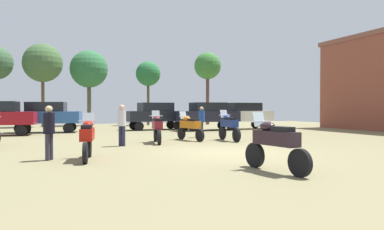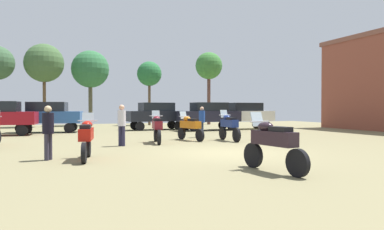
{
  "view_description": "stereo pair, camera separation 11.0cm",
  "coord_description": "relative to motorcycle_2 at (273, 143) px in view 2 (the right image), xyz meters",
  "views": [
    {
      "loc": [
        -5.79,
        -11.56,
        1.62
      ],
      "look_at": [
        0.33,
        4.29,
        1.3
      ],
      "focal_mm": 33.77,
      "sensor_mm": 36.0,
      "label": 1
    },
    {
      "loc": [
        -5.69,
        -11.6,
        1.62
      ],
      "look_at": [
        0.33,
        4.29,
        1.3
      ],
      "focal_mm": 33.77,
      "sensor_mm": 36.0,
      "label": 2
    }
  ],
  "objects": [
    {
      "name": "car_1",
      "position": [
        1.88,
        18.12,
        0.43
      ],
      "size": [
        4.39,
        2.04,
        2.0
      ],
      "rotation": [
        0.0,
        0.0,
        1.63
      ],
      "color": "black",
      "rests_on": "ground"
    },
    {
      "name": "motorcycle_9",
      "position": [
        -0.74,
        8.27,
        -0.01
      ],
      "size": [
        0.68,
        2.21,
        1.49
      ],
      "rotation": [
        0.0,
        0.0,
        -0.16
      ],
      "color": "black",
      "rests_on": "ground"
    },
    {
      "name": "car_2",
      "position": [
        5.21,
        16.03,
        0.43
      ],
      "size": [
        4.35,
        1.91,
        2.0
      ],
      "rotation": [
        0.0,
        0.0,
        1.6
      ],
      "color": "black",
      "rests_on": "ground"
    },
    {
      "name": "ground_plane",
      "position": [
        0.6,
        3.89,
        -0.75
      ],
      "size": [
        44.0,
        52.0,
        0.02
      ],
      "color": "#7D7450"
    },
    {
      "name": "person_1",
      "position": [
        -5.31,
        4.21,
        0.24
      ],
      "size": [
        0.47,
        0.47,
        1.68
      ],
      "rotation": [
        0.0,
        0.0,
        1.01
      ],
      "color": "#302D3D",
      "rests_on": "ground"
    },
    {
      "name": "motorcycle_10",
      "position": [
        -4.21,
        3.84,
        -0.03
      ],
      "size": [
        0.67,
        2.08,
        1.45
      ],
      "rotation": [
        0.0,
        0.0,
        -0.17
      ],
      "color": "black",
      "rests_on": "ground"
    },
    {
      "name": "motorcycle_8",
      "position": [
        2.88,
        8.19,
        0.0
      ],
      "size": [
        0.62,
        2.23,
        1.51
      ],
      "rotation": [
        0.0,
        0.0,
        -0.01
      ],
      "color": "black",
      "rests_on": "ground"
    },
    {
      "name": "tree_2",
      "position": [
        -5.97,
        25.48,
        4.67
      ],
      "size": [
        3.26,
        3.26,
        7.06
      ],
      "color": "brown",
      "rests_on": "ground"
    },
    {
      "name": "person_2",
      "position": [
        -2.48,
        7.54,
        0.28
      ],
      "size": [
        0.48,
        0.48,
        1.75
      ],
      "rotation": [
        0.0,
        0.0,
        2.35
      ],
      "color": "#26243F",
      "rests_on": "ground"
    },
    {
      "name": "tree_6",
      "position": [
        8.97,
        24.75,
        4.91
      ],
      "size": [
        2.63,
        2.63,
        7.06
      ],
      "color": "brown",
      "rests_on": "ground"
    },
    {
      "name": "tree_3",
      "position": [
        -2.08,
        26.59,
        4.39
      ],
      "size": [
        3.4,
        3.4,
        6.88
      ],
      "color": "#4D4A36",
      "rests_on": "ground"
    },
    {
      "name": "person_3",
      "position": [
        2.4,
        10.54,
        0.24
      ],
      "size": [
        0.47,
        0.47,
        1.68
      ],
      "rotation": [
        0.0,
        0.0,
        4.09
      ],
      "color": "#253147",
      "rests_on": "ground"
    },
    {
      "name": "car_3",
      "position": [
        8.35,
        16.51,
        0.43
      ],
      "size": [
        4.31,
        1.82,
        2.0
      ],
      "rotation": [
        0.0,
        0.0,
        1.58
      ],
      "color": "black",
      "rests_on": "ground"
    },
    {
      "name": "tree_4",
      "position": [
        3.15,
        25.33,
        4.03
      ],
      "size": [
        2.3,
        2.3,
        5.97
      ],
      "color": "brown",
      "rests_on": "ground"
    },
    {
      "name": "car_5",
      "position": [
        -5.58,
        17.77,
        0.43
      ],
      "size": [
        4.56,
        2.55,
        2.0
      ],
      "rotation": [
        0.0,
        0.0,
        1.39
      ],
      "color": "black",
      "rests_on": "ground"
    },
    {
      "name": "motorcycle_2",
      "position": [
        0.0,
        0.0,
        0.0
      ],
      "size": [
        0.68,
        2.26,
        1.5
      ],
      "rotation": [
        0.0,
        0.0,
        0.16
      ],
      "color": "black",
      "rests_on": "ground"
    },
    {
      "name": "motorcycle_5",
      "position": [
        1.16,
        9.06,
        -0.03
      ],
      "size": [
        0.76,
        2.22,
        1.44
      ],
      "rotation": [
        0.0,
        0.0,
        0.23
      ],
      "color": "black",
      "rests_on": "ground"
    }
  ]
}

